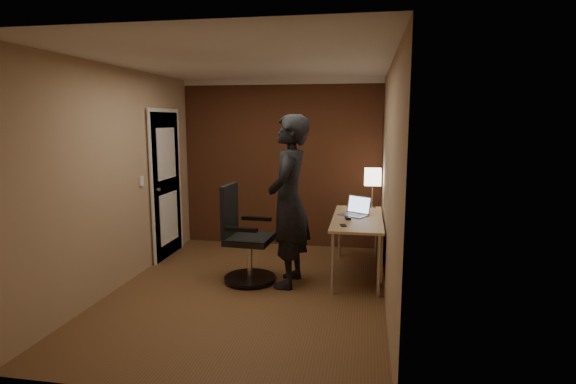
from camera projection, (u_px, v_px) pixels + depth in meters
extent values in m
plane|color=brown|center=(249.00, 290.00, 5.07)|extent=(4.00, 4.00, 0.00)
plane|color=white|center=(246.00, 62.00, 4.68)|extent=(4.00, 4.00, 0.00)
plane|color=tan|center=(282.00, 164.00, 6.82)|extent=(3.00, 0.00, 3.00)
plane|color=tan|center=(168.00, 221.00, 2.93)|extent=(3.00, 0.00, 3.00)
plane|color=tan|center=(121.00, 178.00, 5.13)|extent=(0.00, 4.00, 4.00)
plane|color=tan|center=(389.00, 184.00, 4.62)|extent=(0.00, 4.00, 4.00)
cube|color=brown|center=(281.00, 164.00, 6.79)|extent=(2.98, 0.06, 2.50)
cube|color=silver|center=(281.00, 82.00, 6.59)|extent=(3.00, 0.08, 0.08)
cube|color=silver|center=(163.00, 29.00, 2.78)|extent=(3.00, 0.08, 0.08)
cube|color=silver|center=(117.00, 69.00, 4.93)|extent=(0.08, 4.00, 0.08)
cube|color=silver|center=(389.00, 63.00, 4.43)|extent=(0.08, 4.00, 0.08)
cube|color=silver|center=(166.00, 186.00, 6.23)|extent=(0.05, 0.82, 2.02)
cube|color=silver|center=(167.00, 186.00, 6.23)|extent=(0.02, 0.92, 2.12)
cylinder|color=silver|center=(158.00, 189.00, 5.91)|extent=(0.05, 0.05, 0.05)
cube|color=silver|center=(142.00, 181.00, 5.58)|extent=(0.02, 0.08, 0.12)
cube|color=tan|center=(358.00, 219.00, 5.48)|extent=(0.60, 1.50, 0.03)
cube|color=tan|center=(380.00, 242.00, 5.47)|extent=(0.02, 1.38, 0.54)
cylinder|color=silver|center=(332.00, 264.00, 4.90)|extent=(0.04, 0.04, 0.70)
cylinder|color=silver|center=(340.00, 233.00, 6.25)|extent=(0.04, 0.04, 0.70)
cylinder|color=silver|center=(379.00, 266.00, 4.82)|extent=(0.04, 0.04, 0.70)
cylinder|color=silver|center=(376.00, 234.00, 6.16)|extent=(0.04, 0.04, 0.70)
cube|color=silver|center=(372.00, 207.00, 6.06)|extent=(0.11, 0.11, 0.01)
cylinder|color=silver|center=(372.00, 196.00, 6.03)|extent=(0.01, 0.01, 0.30)
cube|color=white|center=(373.00, 177.00, 5.99)|extent=(0.22, 0.22, 0.22)
cube|color=silver|center=(353.00, 215.00, 5.57)|extent=(0.40, 0.37, 0.01)
cube|color=silver|center=(359.00, 204.00, 5.64)|extent=(0.31, 0.23, 0.22)
cube|color=#B2CCF2|center=(359.00, 205.00, 5.63)|extent=(0.28, 0.20, 0.19)
cube|color=gray|center=(353.00, 215.00, 5.56)|extent=(0.31, 0.26, 0.00)
cube|color=black|center=(348.00, 218.00, 5.35)|extent=(0.08, 0.11, 0.03)
cube|color=black|center=(343.00, 225.00, 5.03)|extent=(0.09, 0.13, 0.01)
cylinder|color=black|center=(250.00, 278.00, 5.35)|extent=(0.62, 0.62, 0.03)
cylinder|color=silver|center=(250.00, 259.00, 5.31)|extent=(0.07, 0.07, 0.46)
cube|color=black|center=(249.00, 239.00, 5.27)|extent=(0.54, 0.54, 0.08)
cube|color=black|center=(229.00, 210.00, 5.27)|extent=(0.08, 0.47, 0.61)
cube|color=black|center=(257.00, 219.00, 5.52)|extent=(0.38, 0.08, 0.04)
cube|color=black|center=(241.00, 230.00, 4.97)|extent=(0.38, 0.08, 0.04)
imported|color=black|center=(289.00, 202.00, 5.12)|extent=(0.51, 0.75, 1.97)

